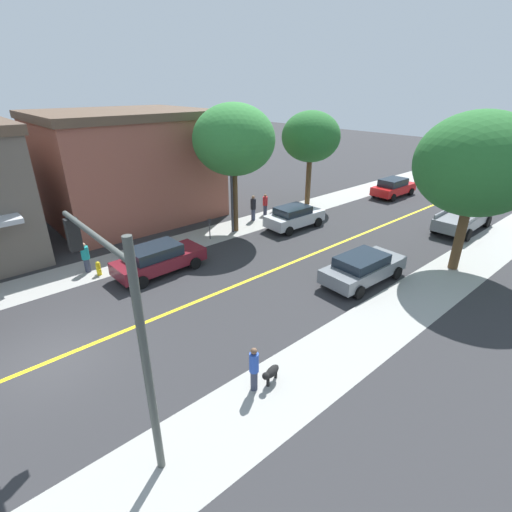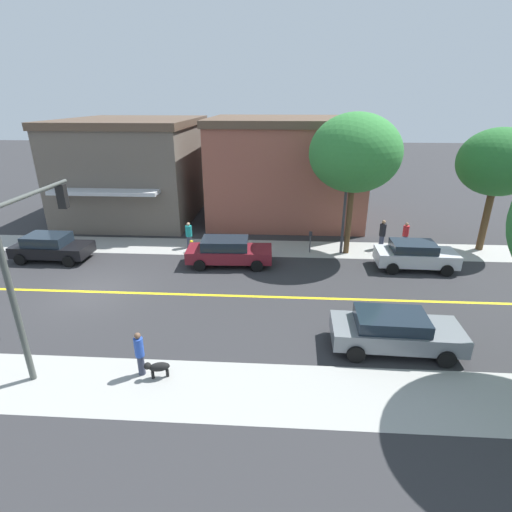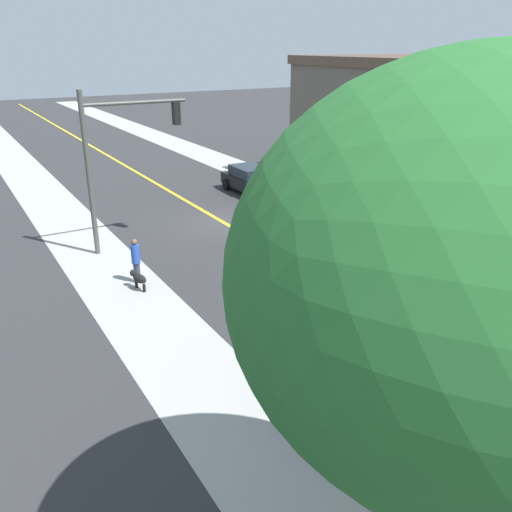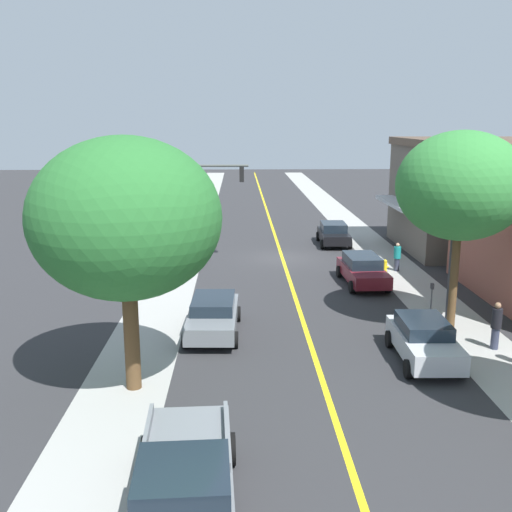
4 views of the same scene
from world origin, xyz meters
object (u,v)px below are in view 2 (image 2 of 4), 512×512
(parking_meter, at_px, (310,239))
(small_dog, at_px, (157,367))
(traffic_light_mast, at_px, (29,249))
(pedestrian_blue_shirt, at_px, (140,353))
(silver_sedan_left_curb, at_px, (415,255))
(pedestrian_teal_shirt, at_px, (189,235))
(pedestrian_red_shirt, at_px, (405,234))
(black_sedan_left_curb, at_px, (51,247))
(street_tree_left_near, at_px, (355,153))
(pedestrian_black_shirt, at_px, (382,234))
(maroon_sedan_left_curb, at_px, (228,251))
(fire_hydrant, at_px, (192,246))
(street_lamp, at_px, (346,190))
(street_tree_right_corner, at_px, (499,163))
(grey_sedan_right_curb, at_px, (395,331))

(parking_meter, distance_m, small_dog, 13.16)
(traffic_light_mast, height_order, pedestrian_blue_shirt, traffic_light_mast)
(silver_sedan_left_curb, xyz_separation_m, pedestrian_teal_shirt, (-2.48, -12.96, 0.04))
(silver_sedan_left_curb, bearing_deg, pedestrian_red_shirt, 83.53)
(pedestrian_blue_shirt, bearing_deg, pedestrian_teal_shirt, 67.05)
(traffic_light_mast, bearing_deg, parking_meter, -42.48)
(black_sedan_left_curb, bearing_deg, traffic_light_mast, -59.13)
(street_tree_left_near, height_order, pedestrian_teal_shirt, street_tree_left_near)
(parking_meter, height_order, black_sedan_left_curb, black_sedan_left_curb)
(pedestrian_blue_shirt, xyz_separation_m, small_dog, (0.15, 0.60, -0.45))
(parking_meter, xyz_separation_m, black_sedan_left_curb, (2.03, -14.90, -0.09))
(pedestrian_black_shirt, xyz_separation_m, pedestrian_red_shirt, (-0.40, 1.53, -0.14))
(maroon_sedan_left_curb, relative_size, pedestrian_teal_shirt, 2.93)
(fire_hydrant, relative_size, pedestrian_red_shirt, 0.48)
(maroon_sedan_left_curb, height_order, pedestrian_blue_shirt, pedestrian_blue_shirt)
(street_lamp, bearing_deg, fire_hydrant, -87.52)
(traffic_light_mast, bearing_deg, black_sedan_left_curb, 29.18)
(street_tree_right_corner, distance_m, pedestrian_blue_shirt, 21.68)
(maroon_sedan_left_curb, distance_m, pedestrian_teal_shirt, 3.78)
(pedestrian_black_shirt, bearing_deg, grey_sedan_right_curb, 96.72)
(silver_sedan_left_curb, distance_m, pedestrian_black_shirt, 3.21)
(street_tree_left_near, relative_size, pedestrian_teal_shirt, 4.96)
(black_sedan_left_curb, bearing_deg, pedestrian_red_shirt, 10.93)
(black_sedan_left_curb, xyz_separation_m, small_dog, (9.78, 9.09, -0.37))
(pedestrian_teal_shirt, distance_m, pedestrian_black_shirt, 11.92)
(parking_meter, height_order, maroon_sedan_left_curb, maroon_sedan_left_curb)
(maroon_sedan_left_curb, height_order, pedestrian_black_shirt, pedestrian_black_shirt)
(grey_sedan_right_curb, distance_m, pedestrian_red_shirt, 11.57)
(fire_hydrant, height_order, maroon_sedan_left_curb, maroon_sedan_left_curb)
(fire_hydrant, distance_m, maroon_sedan_left_curb, 3.10)
(street_tree_left_near, height_order, black_sedan_left_curb, street_tree_left_near)
(fire_hydrant, bearing_deg, parking_meter, 92.66)
(street_tree_left_near, distance_m, fire_hydrant, 10.85)
(traffic_light_mast, bearing_deg, pedestrian_black_shirt, -50.59)
(traffic_light_mast, height_order, maroon_sedan_left_curb, traffic_light_mast)
(grey_sedan_right_curb, xyz_separation_m, small_dog, (2.17, -8.24, -0.35))
(street_tree_left_near, height_order, pedestrian_blue_shirt, street_tree_left_near)
(pedestrian_black_shirt, distance_m, pedestrian_red_shirt, 1.58)
(maroon_sedan_left_curb, xyz_separation_m, small_dog, (9.67, -1.14, -0.38))
(silver_sedan_left_curb, height_order, pedestrian_black_shirt, pedestrian_black_shirt)
(silver_sedan_left_curb, height_order, pedestrian_blue_shirt, pedestrian_blue_shirt)
(maroon_sedan_left_curb, xyz_separation_m, pedestrian_black_shirt, (-3.10, 9.13, 0.16))
(street_tree_right_corner, height_order, small_dog, street_tree_right_corner)
(grey_sedan_right_curb, relative_size, pedestrian_teal_shirt, 2.92)
(street_tree_left_near, distance_m, black_sedan_left_curb, 17.96)
(fire_hydrant, bearing_deg, maroon_sedan_left_curb, 54.00)
(street_tree_left_near, bearing_deg, small_dog, -33.86)
(street_tree_left_near, xyz_separation_m, street_tree_right_corner, (-1.07, 8.31, -0.59))
(street_tree_right_corner, distance_m, street_lamp, 8.82)
(fire_hydrant, relative_size, parking_meter, 0.56)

